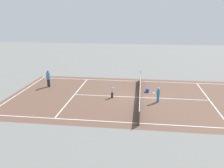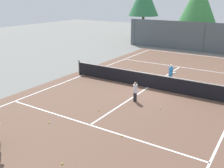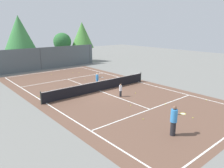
{
  "view_description": "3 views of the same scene",
  "coord_description": "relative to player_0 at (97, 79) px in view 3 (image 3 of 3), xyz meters",
  "views": [
    {
      "loc": [
        21.04,
        0.01,
        7.7
      ],
      "look_at": [
        -1.01,
        -2.8,
        0.93
      ],
      "focal_mm": 37.39,
      "sensor_mm": 36.0,
      "label": 1
    },
    {
      "loc": [
        6.86,
        -15.17,
        5.79
      ],
      "look_at": [
        -1.2,
        -2.61,
        0.77
      ],
      "focal_mm": 41.79,
      "sensor_mm": 36.0,
      "label": 2
    },
    {
      "loc": [
        -12.25,
        -16.38,
        6.15
      ],
      "look_at": [
        0.98,
        -0.73,
        0.68
      ],
      "focal_mm": 34.89,
      "sensor_mm": 36.0,
      "label": 3
    }
  ],
  "objects": [
    {
      "name": "ground_plane",
      "position": [
        -0.94,
        -1.62,
        -0.72
      ],
      "size": [
        80.0,
        80.0,
        0.0
      ],
      "primitive_type": "plane",
      "color": "slate"
    },
    {
      "name": "court_surface",
      "position": [
        -0.94,
        -1.62,
        -0.72
      ],
      "size": [
        13.0,
        25.0,
        0.01
      ],
      "color": "brown",
      "rests_on": "ground_plane"
    },
    {
      "name": "tennis_net",
      "position": [
        -0.94,
        -1.62,
        -0.21
      ],
      "size": [
        11.9,
        0.1,
        1.1
      ],
      "color": "#333833",
      "rests_on": "ground_plane"
    },
    {
      "name": "perimeter_fence",
      "position": [
        -0.94,
        12.38,
        0.88
      ],
      "size": [
        18.0,
        0.12,
        3.2
      ],
      "color": "#515B60",
      "rests_on": "ground_plane"
    },
    {
      "name": "tree_0",
      "position": [
        4.65,
        16.28,
        2.82
      ],
      "size": [
        3.01,
        3.01,
        5.09
      ],
      "color": "brown",
      "rests_on": "ground_plane"
    },
    {
      "name": "tree_1",
      "position": [
        -2.67,
        15.16,
        4.56
      ],
      "size": [
        4.29,
        4.29,
        7.68
      ],
      "color": "brown",
      "rests_on": "ground_plane"
    },
    {
      "name": "tree_3",
      "position": [
        7.95,
        15.12,
        3.92
      ],
      "size": [
        3.96,
        3.96,
        6.86
      ],
      "color": "brown",
      "rests_on": "ground_plane"
    },
    {
      "name": "player_0",
      "position": [
        0.0,
        0.0,
        0.0
      ],
      "size": [
        0.76,
        0.78,
        1.38
      ],
      "color": "#388CD8",
      "rests_on": "ground_plane"
    },
    {
      "name": "player_1",
      "position": [
        -3.08,
        -11.52,
        0.22
      ],
      "size": [
        0.96,
        0.63,
        1.82
      ],
      "color": "#232328",
      "rests_on": "ground_plane"
    },
    {
      "name": "player_2",
      "position": [
        -0.55,
        -4.23,
        -0.11
      ],
      "size": [
        0.25,
        0.25,
        1.18
      ],
      "color": "#232328",
      "rests_on": "ground_plane"
    },
    {
      "name": "ball_crate",
      "position": [
        -2.63,
        -0.89,
        -0.54
      ],
      "size": [
        0.38,
        0.34,
        0.43
      ],
      "color": "blue",
      "rests_on": "ground_plane"
    },
    {
      "name": "tennis_ball_0",
      "position": [
        -2.74,
        -8.93,
        -0.69
      ],
      "size": [
        0.07,
        0.07,
        0.07
      ],
      "primitive_type": "sphere",
      "color": "#CCE533",
      "rests_on": "ground_plane"
    },
    {
      "name": "tennis_ball_1",
      "position": [
        0.86,
        -8.12,
        -0.69
      ],
      "size": [
        0.07,
        0.07,
        0.07
      ],
      "primitive_type": "sphere",
      "color": "#CCE533",
      "rests_on": "ground_plane"
    },
    {
      "name": "tennis_ball_2",
      "position": [
        0.54,
        3.2,
        -0.69
      ],
      "size": [
        0.07,
        0.07,
        0.07
      ],
      "primitive_type": "sphere",
      "color": "#CCE533",
      "rests_on": "ground_plane"
    },
    {
      "name": "tennis_ball_3",
      "position": [
        0.05,
        -11.0,
        -0.69
      ],
      "size": [
        0.07,
        0.07,
        0.07
      ],
      "primitive_type": "sphere",
      "color": "#CCE533",
      "rests_on": "ground_plane"
    },
    {
      "name": "tennis_ball_4",
      "position": [
        -1.25,
        8.42,
        -0.69
      ],
      "size": [
        0.07,
        0.07,
        0.07
      ],
      "primitive_type": "sphere",
      "color": "#CCE533",
      "rests_on": "ground_plane"
    },
    {
      "name": "tennis_ball_5",
      "position": [
        4.39,
        -9.77,
        -0.69
      ],
      "size": [
        0.07,
        0.07,
        0.07
      ],
      "primitive_type": "sphere",
      "color": "#CCE533",
      "rests_on": "ground_plane"
    },
    {
      "name": "tennis_ball_6",
      "position": [
        1.49,
        7.63,
        -0.69
      ],
      "size": [
        0.07,
        0.07,
        0.07
      ],
      "primitive_type": "sphere",
      "color": "#CCE533",
      "rests_on": "ground_plane"
    },
    {
      "name": "tennis_ball_7",
      "position": [
        2.06,
        6.97,
        -0.69
      ],
      "size": [
        0.07,
        0.07,
        0.07
      ],
      "primitive_type": "sphere",
      "color": "#CCE533",
      "rests_on": "ground_plane"
    },
    {
      "name": "tennis_ball_8",
      "position": [
        -6.27,
        0.44,
        -0.69
      ],
      "size": [
        0.07,
        0.07,
        0.07
      ],
      "primitive_type": "sphere",
      "color": "#CCE533",
      "rests_on": "ground_plane"
    },
    {
      "name": "tennis_ball_9",
      "position": [
        1.13,
        -4.49,
        -0.69
      ],
      "size": [
        0.07,
        0.07,
        0.07
      ],
      "primitive_type": "sphere",
      "color": "#CCE533",
      "rests_on": "ground_plane"
    },
    {
      "name": "tennis_ball_10",
      "position": [
        -1.52,
        -6.49,
        -0.69
      ],
      "size": [
        0.07,
        0.07,
        0.07
      ],
      "primitive_type": "sphere",
      "color": "#CCE533",
      "rests_on": "ground_plane"
    }
  ]
}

